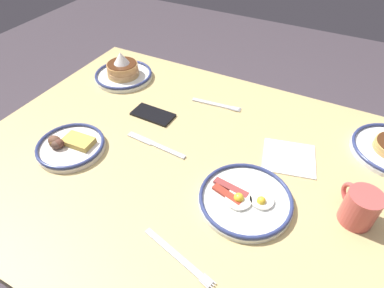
% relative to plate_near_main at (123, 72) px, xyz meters
% --- Properties ---
extents(ground_plane, '(6.00, 6.00, 0.00)m').
position_rel_plate_near_main_xyz_m(ground_plane, '(-0.49, 0.29, -0.77)').
color(ground_plane, '#453C43').
extents(dining_table, '(1.39, 0.99, 0.75)m').
position_rel_plate_near_main_xyz_m(dining_table, '(-0.49, 0.29, -0.13)').
color(dining_table, tan).
rests_on(dining_table, ground_plane).
extents(plate_near_main, '(0.22, 0.22, 0.11)m').
position_rel_plate_near_main_xyz_m(plate_near_main, '(0.00, 0.00, 0.00)').
color(plate_near_main, white).
rests_on(plate_near_main, dining_table).
extents(plate_center_pancakes, '(0.24, 0.24, 0.04)m').
position_rel_plate_near_main_xyz_m(plate_center_pancakes, '(-0.64, 0.35, -0.01)').
color(plate_center_pancakes, white).
rests_on(plate_center_pancakes, dining_table).
extents(plate_far_side, '(0.20, 0.20, 0.05)m').
position_rel_plate_near_main_xyz_m(plate_far_side, '(-0.10, 0.41, -0.01)').
color(plate_far_side, silver).
rests_on(plate_far_side, dining_table).
extents(coffee_mug, '(0.09, 0.10, 0.09)m').
position_rel_plate_near_main_xyz_m(coffee_mug, '(-0.90, 0.28, 0.02)').
color(coffee_mug, '#BF4C47').
rests_on(coffee_mug, dining_table).
extents(cell_phone, '(0.15, 0.07, 0.01)m').
position_rel_plate_near_main_xyz_m(cell_phone, '(-0.23, 0.15, -0.02)').
color(cell_phone, black).
rests_on(cell_phone, dining_table).
extents(paper_napkin, '(0.18, 0.17, 0.00)m').
position_rel_plate_near_main_xyz_m(paper_napkin, '(-0.70, 0.14, -0.03)').
color(paper_napkin, white).
rests_on(paper_napkin, dining_table).
extents(fork_near, '(0.18, 0.03, 0.01)m').
position_rel_plate_near_main_xyz_m(fork_near, '(-0.40, -0.00, -0.02)').
color(fork_near, silver).
rests_on(fork_near, dining_table).
extents(fork_far, '(0.20, 0.07, 0.01)m').
position_rel_plate_near_main_xyz_m(fork_far, '(-0.57, 0.57, -0.02)').
color(fork_far, silver).
rests_on(fork_far, dining_table).
extents(butter_knife, '(0.21, 0.03, 0.01)m').
position_rel_plate_near_main_xyz_m(butter_knife, '(-0.33, 0.28, -0.02)').
color(butter_knife, silver).
rests_on(butter_knife, dining_table).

